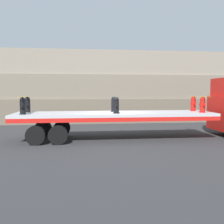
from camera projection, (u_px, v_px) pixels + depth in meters
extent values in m
plane|color=#2D2D30|center=(115.00, 139.00, 12.93)|extent=(120.00, 120.00, 0.00)
cube|color=#665B4C|center=(103.00, 110.00, 20.25)|extent=(60.00, 3.00, 1.86)
cube|color=#756B5B|center=(103.00, 87.00, 20.25)|extent=(60.00, 3.00, 1.86)
cube|color=gray|center=(103.00, 64.00, 20.24)|extent=(60.00, 3.00, 1.86)
cube|color=#B2B2B7|center=(115.00, 114.00, 12.83)|extent=(10.12, 2.44, 0.14)
cube|color=red|center=(118.00, 120.00, 11.67)|extent=(10.12, 0.08, 0.20)
cube|color=red|center=(112.00, 115.00, 14.01)|extent=(10.12, 0.08, 0.20)
cylinder|color=black|center=(58.00, 135.00, 11.46)|extent=(0.89, 0.30, 0.89)
cylinder|color=black|center=(62.00, 128.00, 13.69)|extent=(0.89, 0.30, 0.89)
cylinder|color=black|center=(35.00, 135.00, 11.35)|extent=(0.89, 0.30, 0.89)
cylinder|color=black|center=(43.00, 128.00, 13.57)|extent=(0.89, 0.30, 0.89)
cylinder|color=black|center=(23.00, 114.00, 11.77)|extent=(0.33, 0.33, 0.03)
cylinder|color=black|center=(23.00, 108.00, 11.75)|extent=(0.26, 0.26, 0.63)
sphere|color=black|center=(22.00, 100.00, 11.72)|extent=(0.25, 0.25, 0.25)
cylinder|color=black|center=(22.00, 106.00, 11.55)|extent=(0.12, 0.13, 0.12)
cylinder|color=black|center=(24.00, 106.00, 11.94)|extent=(0.12, 0.13, 0.12)
cylinder|color=black|center=(28.00, 112.00, 12.84)|extent=(0.33, 0.33, 0.03)
cylinder|color=black|center=(28.00, 106.00, 12.81)|extent=(0.26, 0.26, 0.63)
sphere|color=black|center=(27.00, 99.00, 12.78)|extent=(0.25, 0.25, 0.25)
cylinder|color=black|center=(27.00, 105.00, 12.61)|extent=(0.12, 0.13, 0.12)
cylinder|color=black|center=(28.00, 105.00, 13.00)|extent=(0.12, 0.13, 0.12)
cylinder|color=black|center=(116.00, 113.00, 12.29)|extent=(0.33, 0.33, 0.03)
cylinder|color=black|center=(116.00, 107.00, 12.26)|extent=(0.26, 0.26, 0.63)
sphere|color=black|center=(116.00, 99.00, 12.23)|extent=(0.25, 0.25, 0.25)
cylinder|color=black|center=(117.00, 106.00, 12.07)|extent=(0.12, 0.13, 0.12)
cylinder|color=black|center=(116.00, 105.00, 12.45)|extent=(0.12, 0.13, 0.12)
cylinder|color=black|center=(114.00, 111.00, 13.35)|extent=(0.33, 0.33, 0.03)
cylinder|color=black|center=(114.00, 106.00, 13.33)|extent=(0.26, 0.26, 0.63)
sphere|color=black|center=(114.00, 99.00, 13.30)|extent=(0.25, 0.25, 0.25)
cylinder|color=black|center=(114.00, 105.00, 13.13)|extent=(0.12, 0.13, 0.12)
cylinder|color=black|center=(113.00, 104.00, 13.51)|extent=(0.12, 0.13, 0.12)
cylinder|color=red|center=(202.00, 112.00, 12.80)|extent=(0.33, 0.33, 0.03)
cylinder|color=red|center=(202.00, 106.00, 12.78)|extent=(0.26, 0.26, 0.63)
sphere|color=red|center=(203.00, 99.00, 12.75)|extent=(0.25, 0.25, 0.25)
cylinder|color=red|center=(204.00, 105.00, 12.58)|extent=(0.12, 0.13, 0.12)
cylinder|color=red|center=(201.00, 105.00, 12.97)|extent=(0.12, 0.13, 0.12)
cylinder|color=red|center=(193.00, 111.00, 13.87)|extent=(0.33, 0.33, 0.03)
cylinder|color=red|center=(193.00, 105.00, 13.84)|extent=(0.26, 0.26, 0.63)
sphere|color=red|center=(193.00, 99.00, 13.81)|extent=(0.25, 0.25, 0.25)
cylinder|color=red|center=(195.00, 104.00, 13.64)|extent=(0.12, 0.13, 0.12)
cylinder|color=red|center=(192.00, 104.00, 14.03)|extent=(0.12, 0.13, 0.12)
cube|color=yellow|center=(25.00, 97.00, 12.24)|extent=(0.05, 2.64, 0.01)
cube|color=yellow|center=(198.00, 96.00, 13.27)|extent=(0.05, 2.64, 0.01)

